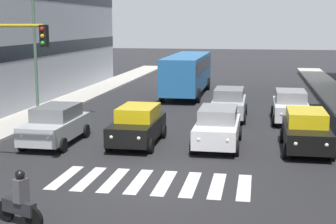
{
  "coord_description": "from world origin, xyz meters",
  "views": [
    {
      "loc": [
        -3.5,
        16.38,
        5.4
      ],
      "look_at": [
        0.2,
        -4.29,
        1.7
      ],
      "focal_mm": 54.27,
      "sensor_mm": 36.0,
      "label": 1
    }
  ],
  "objects_px": {
    "car_0": "(306,130)",
    "motorcycle_with_rider": "(20,203)",
    "car_row2_0": "(229,103)",
    "car_1": "(218,127)",
    "car_3": "(56,124)",
    "bus_behind_traffic": "(187,70)",
    "car_row2_1": "(291,106)",
    "street_lamp_right": "(44,40)",
    "car_2": "(138,125)"
  },
  "relations": [
    {
      "from": "car_0",
      "to": "car_row2_1",
      "type": "height_order",
      "value": "same"
    },
    {
      "from": "motorcycle_with_rider",
      "to": "street_lamp_right",
      "type": "height_order",
      "value": "street_lamp_right"
    },
    {
      "from": "car_3",
      "to": "car_row2_1",
      "type": "relative_size",
      "value": 1.0
    },
    {
      "from": "motorcycle_with_rider",
      "to": "street_lamp_right",
      "type": "xyz_separation_m",
      "value": [
        5.33,
        -14.18,
        3.81
      ]
    },
    {
      "from": "car_2",
      "to": "car_row2_1",
      "type": "xyz_separation_m",
      "value": [
        -7.06,
        -6.59,
        0.0
      ]
    },
    {
      "from": "car_row2_1",
      "to": "car_0",
      "type": "bearing_deg",
      "value": 92.43
    },
    {
      "from": "motorcycle_with_rider",
      "to": "street_lamp_right",
      "type": "distance_m",
      "value": 15.62
    },
    {
      "from": "car_3",
      "to": "bus_behind_traffic",
      "type": "xyz_separation_m",
      "value": [
        -3.66,
        -16.63,
        0.97
      ]
    },
    {
      "from": "car_1",
      "to": "car_row2_1",
      "type": "relative_size",
      "value": 1.0
    },
    {
      "from": "bus_behind_traffic",
      "to": "street_lamp_right",
      "type": "bearing_deg",
      "value": 61.5
    },
    {
      "from": "car_row2_1",
      "to": "motorcycle_with_rider",
      "type": "xyz_separation_m",
      "value": [
        8.0,
        16.24,
        -0.24
      ]
    },
    {
      "from": "car_0",
      "to": "car_row2_0",
      "type": "bearing_deg",
      "value": -61.57
    },
    {
      "from": "car_3",
      "to": "car_row2_1",
      "type": "height_order",
      "value": "same"
    },
    {
      "from": "street_lamp_right",
      "to": "motorcycle_with_rider",
      "type": "bearing_deg",
      "value": 110.59
    },
    {
      "from": "car_row2_1",
      "to": "car_row2_0",
      "type": "bearing_deg",
      "value": -5.47
    },
    {
      "from": "street_lamp_right",
      "to": "car_0",
      "type": "bearing_deg",
      "value": 162.05
    },
    {
      "from": "car_2",
      "to": "car_row2_0",
      "type": "bearing_deg",
      "value": -117.87
    },
    {
      "from": "car_1",
      "to": "car_row2_1",
      "type": "xyz_separation_m",
      "value": [
        -3.5,
        -6.39,
        0.0
      ]
    },
    {
      "from": "car_row2_1",
      "to": "motorcycle_with_rider",
      "type": "height_order",
      "value": "car_row2_1"
    },
    {
      "from": "street_lamp_right",
      "to": "bus_behind_traffic",
      "type": "bearing_deg",
      "value": -118.5
    },
    {
      "from": "car_2",
      "to": "car_row2_0",
      "type": "height_order",
      "value": "same"
    },
    {
      "from": "car_2",
      "to": "motorcycle_with_rider",
      "type": "bearing_deg",
      "value": 84.44
    },
    {
      "from": "car_1",
      "to": "bus_behind_traffic",
      "type": "xyz_separation_m",
      "value": [
        3.56,
        -15.87,
        0.97
      ]
    },
    {
      "from": "car_2",
      "to": "car_3",
      "type": "relative_size",
      "value": 1.0
    },
    {
      "from": "car_1",
      "to": "motorcycle_with_rider",
      "type": "relative_size",
      "value": 2.75
    },
    {
      "from": "car_0",
      "to": "car_2",
      "type": "relative_size",
      "value": 1.0
    },
    {
      "from": "car_0",
      "to": "car_row2_1",
      "type": "relative_size",
      "value": 1.0
    },
    {
      "from": "car_2",
      "to": "street_lamp_right",
      "type": "height_order",
      "value": "street_lamp_right"
    },
    {
      "from": "car_0",
      "to": "motorcycle_with_rider",
      "type": "bearing_deg",
      "value": 49.75
    },
    {
      "from": "car_3",
      "to": "street_lamp_right",
      "type": "height_order",
      "value": "street_lamp_right"
    },
    {
      "from": "car_0",
      "to": "motorcycle_with_rider",
      "type": "height_order",
      "value": "car_0"
    },
    {
      "from": "bus_behind_traffic",
      "to": "motorcycle_with_rider",
      "type": "distance_m",
      "value": 25.76
    },
    {
      "from": "car_row2_1",
      "to": "street_lamp_right",
      "type": "xyz_separation_m",
      "value": [
        13.32,
        2.06,
        3.57
      ]
    },
    {
      "from": "car_row2_0",
      "to": "bus_behind_traffic",
      "type": "height_order",
      "value": "bus_behind_traffic"
    },
    {
      "from": "car_1",
      "to": "car_row2_0",
      "type": "bearing_deg",
      "value": -90.81
    },
    {
      "from": "car_1",
      "to": "car_3",
      "type": "xyz_separation_m",
      "value": [
        7.22,
        0.76,
        0.0
      ]
    },
    {
      "from": "car_2",
      "to": "street_lamp_right",
      "type": "distance_m",
      "value": 8.52
    },
    {
      "from": "motorcycle_with_rider",
      "to": "car_0",
      "type": "bearing_deg",
      "value": -130.25
    },
    {
      "from": "car_row2_0",
      "to": "motorcycle_with_rider",
      "type": "relative_size",
      "value": 2.75
    },
    {
      "from": "car_3",
      "to": "bus_behind_traffic",
      "type": "bearing_deg",
      "value": -102.4
    },
    {
      "from": "car_0",
      "to": "bus_behind_traffic",
      "type": "xyz_separation_m",
      "value": [
        7.33,
        -15.94,
        0.97
      ]
    },
    {
      "from": "car_3",
      "to": "motorcycle_with_rider",
      "type": "height_order",
      "value": "car_3"
    },
    {
      "from": "car_row2_0",
      "to": "car_0",
      "type": "bearing_deg",
      "value": 118.43
    },
    {
      "from": "motorcycle_with_rider",
      "to": "car_row2_0",
      "type": "bearing_deg",
      "value": -105.52
    },
    {
      "from": "bus_behind_traffic",
      "to": "car_row2_1",
      "type": "bearing_deg",
      "value": 126.67
    },
    {
      "from": "car_1",
      "to": "street_lamp_right",
      "type": "xyz_separation_m",
      "value": [
        9.83,
        -4.33,
        3.57
      ]
    },
    {
      "from": "car_row2_1",
      "to": "motorcycle_with_rider",
      "type": "bearing_deg",
      "value": 63.77
    },
    {
      "from": "car_3",
      "to": "motorcycle_with_rider",
      "type": "bearing_deg",
      "value": 106.64
    },
    {
      "from": "car_0",
      "to": "car_2",
      "type": "distance_m",
      "value": 7.34
    },
    {
      "from": "car_0",
      "to": "street_lamp_right",
      "type": "xyz_separation_m",
      "value": [
        13.6,
        -4.4,
        3.57
      ]
    }
  ]
}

